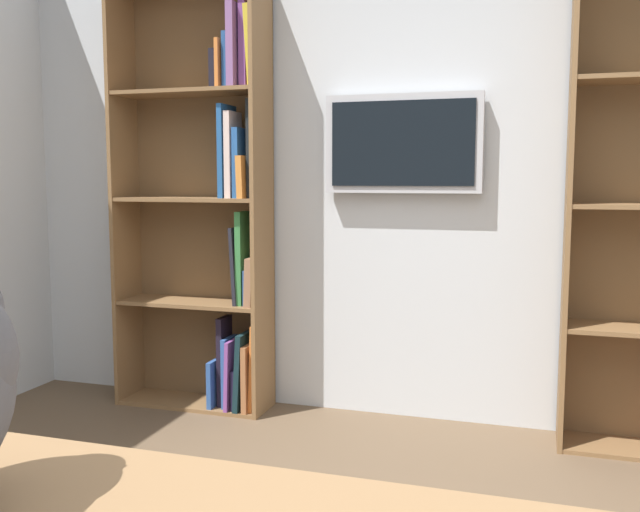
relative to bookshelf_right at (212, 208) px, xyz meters
The scene contains 3 objects.
wall_back 1.10m from the bookshelf_right, behind, with size 4.52×0.06×2.70m, color silver.
bookshelf_right is the anchor object (origin of this frame).
wall_mounted_tv 1.05m from the bookshelf_right, behind, with size 0.77×0.07×0.48m.
Camera 1 is at (-0.60, 1.29, 1.23)m, focal length 39.41 mm.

